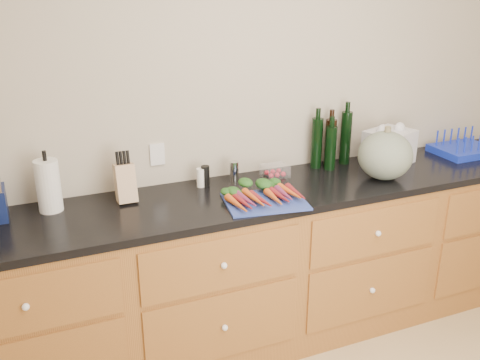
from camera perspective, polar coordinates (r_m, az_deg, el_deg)
name	(u,v)px	position (r m, az deg, el deg)	size (l,w,h in m)	color
wall_back	(255,111)	(3.12, 1.64, 7.38)	(4.10, 0.05, 2.60)	#B8AE99
cabinets	(277,266)	(3.16, 3.96, -9.11)	(3.60, 0.64, 0.90)	brown
countertop	(279,191)	(2.96, 4.15, -1.17)	(3.64, 0.62, 0.04)	black
cutting_board	(265,202)	(2.75, 2.69, -2.31)	(0.41, 0.31, 0.01)	#283E95
carrots	(261,193)	(2.78, 2.31, -1.43)	(0.39, 0.29, 0.06)	#E25B1A
squash	(385,155)	(3.15, 15.22, 2.54)	(0.31, 0.31, 0.28)	#5A6756
paper_towel	(48,186)	(2.77, -19.76, -0.59)	(0.12, 0.12, 0.26)	white
knife_block	(125,183)	(2.80, -12.13, -0.31)	(0.10, 0.10, 0.20)	tan
grinder_salt	(201,178)	(2.95, -4.21, 0.25)	(0.05, 0.05, 0.11)	white
grinder_pepper	(205,176)	(2.95, -3.72, 0.42)	(0.05, 0.05, 0.12)	black
canister_chrome	(234,172)	(3.01, -0.64, 0.89)	(0.05, 0.05, 0.12)	silver
tomato_box	(275,171)	(3.11, 3.76, 0.99)	(0.15, 0.12, 0.07)	white
bottles	(331,143)	(3.29, 9.69, 3.96)	(0.27, 0.14, 0.33)	black
grocery_bag	(389,147)	(3.44, 15.61, 3.43)	(0.28, 0.22, 0.21)	white
dish_rack	(464,148)	(3.80, 22.75, 3.16)	(0.37, 0.30, 0.15)	#152CBB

